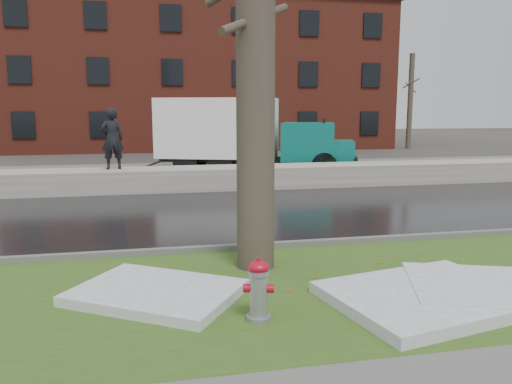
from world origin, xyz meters
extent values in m
plane|color=#47423D|center=(0.00, 0.00, 0.00)|extent=(120.00, 120.00, 0.00)
cube|color=#2D4F1A|center=(0.00, -1.25, 0.02)|extent=(60.00, 4.50, 0.04)
cube|color=black|center=(0.00, 4.50, 0.01)|extent=(60.00, 7.00, 0.03)
cube|color=slate|center=(0.00, 13.00, 0.01)|extent=(60.00, 9.00, 0.03)
cube|color=slate|center=(0.00, 1.00, 0.07)|extent=(60.00, 0.15, 0.14)
cube|color=#BAB7AA|center=(0.00, 8.70, 0.38)|extent=(60.00, 1.60, 0.75)
cube|color=maroon|center=(2.00, 30.00, 5.00)|extent=(26.00, 12.00, 10.00)
cylinder|color=brown|center=(-6.00, 26.00, 3.25)|extent=(0.36, 0.36, 6.50)
cylinder|color=brown|center=(-6.00, 26.00, 4.20)|extent=(0.84, 1.62, 0.73)
cylinder|color=brown|center=(-6.00, 26.00, 5.10)|extent=(1.08, 1.26, 0.66)
cylinder|color=brown|center=(-6.00, 26.00, 3.60)|extent=(1.40, 0.61, 0.63)
cylinder|color=brown|center=(16.00, 24.00, 3.25)|extent=(0.36, 0.36, 6.50)
cylinder|color=brown|center=(16.00, 24.00, 4.20)|extent=(0.84, 1.62, 0.73)
cylinder|color=brown|center=(16.00, 24.00, 5.10)|extent=(1.08, 1.26, 0.66)
cylinder|color=brown|center=(16.00, 24.00, 3.60)|extent=(1.40, 0.61, 0.63)
cylinder|color=gray|center=(-0.39, -2.24, 0.39)|extent=(0.28, 0.28, 0.69)
ellipsoid|color=#B50E22|center=(-0.39, -2.24, 0.73)|extent=(0.33, 0.33, 0.16)
cylinder|color=#B50E22|center=(-0.39, -2.24, 0.82)|extent=(0.06, 0.06, 0.05)
cylinder|color=#B50E22|center=(-0.52, -2.20, 0.45)|extent=(0.12, 0.13, 0.11)
cylinder|color=#B50E22|center=(-0.25, -2.27, 0.45)|extent=(0.12, 0.13, 0.11)
cylinder|color=gray|center=(-0.35, -2.10, 0.45)|extent=(0.16, 0.13, 0.14)
cylinder|color=brown|center=(0.03, -0.08, 3.95)|extent=(0.80, 0.80, 7.82)
cylinder|color=brown|center=(0.03, -0.08, 4.06)|extent=(1.34, 1.14, 0.70)
cube|color=black|center=(2.28, 12.70, 0.59)|extent=(7.22, 3.27, 0.20)
cube|color=white|center=(1.16, 13.09, 1.92)|extent=(5.42, 3.78, 2.47)
cube|color=#0C6F65|center=(4.75, 11.84, 1.37)|extent=(2.71, 2.77, 1.56)
cube|color=#0C6F65|center=(6.00, 11.41, 1.01)|extent=(1.70, 2.26, 0.82)
cube|color=black|center=(5.35, 11.63, 1.92)|extent=(0.67, 1.75, 0.82)
cube|color=black|center=(-1.69, 14.08, 0.30)|extent=(1.84, 1.55, 0.62)
cylinder|color=black|center=(5.08, 10.71, 0.50)|extent=(1.04, 0.59, 1.01)
cylinder|color=black|center=(5.71, 12.53, 0.50)|extent=(1.04, 0.59, 1.01)
cylinder|color=black|center=(1.10, 12.09, 0.50)|extent=(1.04, 0.59, 1.01)
cylinder|color=black|center=(1.73, 13.91, 0.50)|extent=(1.04, 0.59, 1.01)
cylinder|color=black|center=(-0.28, 12.57, 0.50)|extent=(1.04, 0.59, 1.01)
cylinder|color=black|center=(0.35, 14.39, 0.50)|extent=(1.04, 0.59, 1.01)
imported|color=black|center=(-2.87, 8.81, 1.74)|extent=(0.81, 0.62, 1.98)
cube|color=white|center=(2.02, -2.14, 0.12)|extent=(2.96, 2.50, 0.16)
cube|color=white|center=(-1.63, -1.18, 0.11)|extent=(2.72, 2.54, 0.14)
camera|label=1|loc=(-1.64, -8.04, 2.64)|focal=35.00mm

